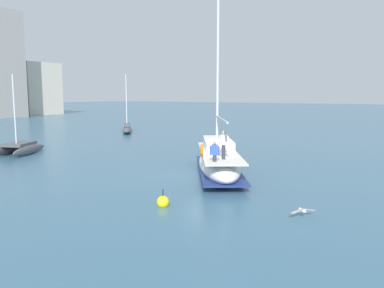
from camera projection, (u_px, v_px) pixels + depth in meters
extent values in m
plane|color=#38607A|center=(205.00, 177.00, 23.12)|extent=(400.00, 400.00, 0.00)
ellipsoid|color=white|center=(219.00, 164.00, 23.66)|extent=(9.24, 7.48, 1.40)
cube|color=navy|center=(219.00, 169.00, 23.70)|extent=(9.09, 7.39, 0.10)
cube|color=beige|center=(219.00, 152.00, 23.56)|extent=(8.73, 7.05, 0.08)
cube|color=white|center=(218.00, 144.00, 24.23)|extent=(4.50, 3.86, 0.70)
cylinder|color=silver|center=(218.00, 67.00, 24.07)|extent=(0.16, 0.16, 10.52)
cylinder|color=#B7B7BC|center=(222.00, 119.00, 21.62)|extent=(4.78, 3.41, 0.12)
cylinder|color=silver|center=(213.00, 136.00, 27.87)|extent=(0.57, 0.77, 0.06)
torus|color=orange|center=(202.00, 150.00, 20.85)|extent=(0.65, 0.52, 0.70)
cylinder|color=#33333D|center=(224.00, 152.00, 20.65)|extent=(0.20, 0.20, 0.80)
cube|color=white|center=(224.00, 140.00, 20.56)|extent=(0.35, 0.38, 0.56)
sphere|color=tan|center=(224.00, 132.00, 20.51)|extent=(0.20, 0.20, 0.20)
cylinder|color=white|center=(220.00, 141.00, 20.56)|extent=(0.09, 0.09, 0.50)
cylinder|color=white|center=(228.00, 141.00, 20.57)|extent=(0.09, 0.09, 0.50)
cylinder|color=#33333D|center=(215.00, 158.00, 19.95)|extent=(0.20, 0.20, 0.35)
cube|color=#3351AD|center=(215.00, 150.00, 19.89)|extent=(0.35, 0.38, 0.56)
sphere|color=tan|center=(215.00, 142.00, 19.84)|extent=(0.20, 0.20, 0.20)
cylinder|color=#3351AD|center=(210.00, 151.00, 19.90)|extent=(0.09, 0.09, 0.50)
cylinder|color=#3351AD|center=(219.00, 151.00, 19.91)|extent=(0.09, 0.09, 0.50)
torus|color=silver|center=(223.00, 147.00, 20.86)|extent=(0.49, 0.66, 0.76)
ellipsoid|color=#4C4C51|center=(127.00, 130.00, 49.49)|extent=(4.74, 4.44, 0.85)
cube|color=#4C4C51|center=(127.00, 125.00, 49.66)|extent=(2.10, 2.01, 0.40)
cylinder|color=silver|center=(126.00, 101.00, 49.38)|extent=(0.13, 0.13, 6.74)
ellipsoid|color=#4C4C51|center=(29.00, 150.00, 31.78)|extent=(4.48, 2.62, 0.77)
ellipsoid|color=#4C4C51|center=(9.00, 149.00, 31.99)|extent=(4.48, 2.62, 0.77)
cube|color=#4C4C51|center=(19.00, 144.00, 31.82)|extent=(3.15, 2.80, 0.24)
cylinder|color=silver|center=(14.00, 109.00, 31.09)|extent=(0.12, 0.12, 5.66)
ellipsoid|color=silver|center=(303.00, 211.00, 15.38)|extent=(0.35, 0.40, 0.16)
sphere|color=silver|center=(300.00, 209.00, 15.55)|extent=(0.11, 0.11, 0.11)
cone|color=gold|center=(299.00, 209.00, 15.61)|extent=(0.07, 0.08, 0.04)
cube|color=#9E9993|center=(297.00, 211.00, 15.28)|extent=(0.54, 0.43, 0.14)
cube|color=#9E9993|center=(309.00, 210.00, 15.49)|extent=(0.54, 0.43, 0.14)
sphere|color=yellow|center=(163.00, 202.00, 17.08)|extent=(0.58, 0.58, 0.58)
cylinder|color=black|center=(163.00, 196.00, 17.04)|extent=(0.04, 0.04, 0.60)
cube|color=beige|center=(31.00, 89.00, 96.21)|extent=(9.65, 12.24, 12.82)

